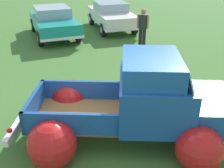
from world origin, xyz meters
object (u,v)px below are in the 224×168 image
object	(u,v)px
show_car_0	(53,21)
spectator_0	(143,26)
lane_cone_1	(218,90)
vintage_pickup_truck	(141,108)
show_car_1	(111,15)

from	to	relation	value
show_car_0	spectator_0	world-z (taller)	spectator_0
show_car_0	lane_cone_1	bearing A→B (deg)	20.55
spectator_0	vintage_pickup_truck	bearing A→B (deg)	18.16
show_car_0	spectator_0	xyz separation A→B (m)	(3.60, -2.92, 0.18)
vintage_pickup_truck	spectator_0	bearing A→B (deg)	86.48
vintage_pickup_truck	show_car_1	bearing A→B (deg)	96.38
spectator_0	lane_cone_1	xyz separation A→B (m)	(0.35, -5.06, -0.66)
show_car_0	spectator_0	bearing A→B (deg)	45.18
lane_cone_1	show_car_0	bearing A→B (deg)	116.35
show_car_1	lane_cone_1	world-z (taller)	show_car_1
lane_cone_1	show_car_1	bearing A→B (deg)	95.23
show_car_1	lane_cone_1	bearing A→B (deg)	3.61
spectator_0	lane_cone_1	bearing A→B (deg)	43.21
show_car_0	lane_cone_1	world-z (taller)	show_car_0
vintage_pickup_truck	show_car_0	xyz separation A→B (m)	(-1.24, 9.03, 0.03)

